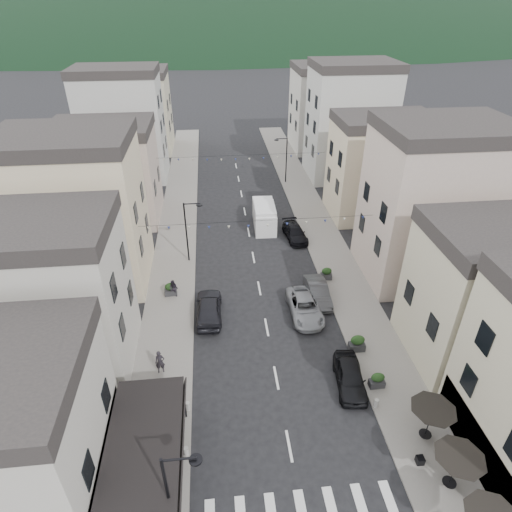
{
  "coord_description": "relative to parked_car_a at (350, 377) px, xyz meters",
  "views": [
    {
      "loc": [
        -3.41,
        -8.39,
        21.84
      ],
      "look_at": [
        -0.32,
        20.67,
        3.5
      ],
      "focal_mm": 30.0,
      "sensor_mm": 36.0,
      "label": 1
    }
  ],
  "objects": [
    {
      "name": "bunting_near",
      "position": [
        -4.6,
        12.07,
        4.91
      ],
      "size": [
        19.0,
        0.28,
        0.62
      ],
      "color": "black",
      "rests_on": "ground"
    },
    {
      "name": "buildings_row_right",
      "position": [
        9.9,
        26.67,
        5.58
      ],
      "size": [
        10.2,
        54.16,
        14.5
      ],
      "color": "#BFB798",
      "rests_on": "ground"
    },
    {
      "name": "boutique_awning",
      "position": [
        -11.85,
        -4.93,
        2.37
      ],
      "size": [
        3.77,
        7.5,
        3.28
      ],
      "color": "black",
      "rests_on": "ground"
    },
    {
      "name": "parked_car_c",
      "position": [
        -1.45,
        7.26,
        -0.02
      ],
      "size": [
        2.42,
        5.17,
        1.43
      ],
      "primitive_type": "imported",
      "rotation": [
        0.0,
        0.0,
        0.01
      ],
      "color": "gray",
      "rests_on": "ground"
    },
    {
      "name": "hill_backdrop",
      "position": [
        -4.6,
        290.07,
        -0.74
      ],
      "size": [
        640.0,
        360.0,
        70.0
      ],
      "primitive_type": "ellipsoid",
      "color": "black",
      "rests_on": "ground"
    },
    {
      "name": "planter_rc",
      "position": [
        1.4,
        11.73,
        -0.08
      ],
      "size": [
        1.06,
        0.68,
        1.11
      ],
      "rotation": [
        0.0,
        0.0,
        -0.14
      ],
      "color": "#313134",
      "rests_on": "sidewalk_right"
    },
    {
      "name": "parked_car_b",
      "position": [
        0.0,
        9.07,
        -0.01
      ],
      "size": [
        1.58,
        4.44,
        1.46
      ],
      "primitive_type": "imported",
      "rotation": [
        0.0,
        0.0,
        0.01
      ],
      "color": "#363639",
      "rests_on": "ground"
    },
    {
      "name": "streetlamp_left_near",
      "position": [
        -10.42,
        -7.93,
        2.96
      ],
      "size": [
        1.7,
        0.56,
        6.0
      ],
      "color": "black",
      "rests_on": "ground"
    },
    {
      "name": "bollards",
      "position": [
        -4.6,
        -4.43,
        -0.32
      ],
      "size": [
        11.66,
        10.26,
        0.6
      ],
      "color": "gray",
      "rests_on": "ground"
    },
    {
      "name": "delivery_van",
      "position": [
        -2.8,
        22.24,
        0.55
      ],
      "size": [
        2.38,
        5.58,
        2.64
      ],
      "rotation": [
        0.0,
        0.0,
        -0.04
      ],
      "color": "white",
      "rests_on": "ground"
    },
    {
      "name": "sidewalk_left",
      "position": [
        -12.1,
        22.07,
        -0.68
      ],
      "size": [
        4.0,
        76.0,
        0.12
      ],
      "primitive_type": "cube",
      "color": "slate",
      "rests_on": "ground"
    },
    {
      "name": "planter_rb",
      "position": [
        1.4,
        2.92,
        -0.01
      ],
      "size": [
        1.15,
        0.65,
        1.27
      ],
      "rotation": [
        0.0,
        0.0,
        -0.03
      ],
      "color": "#28292A",
      "rests_on": "sidewalk_right"
    },
    {
      "name": "parked_car_e",
      "position": [
        -8.91,
        7.82,
        0.1
      ],
      "size": [
        2.14,
        4.99,
        1.68
      ],
      "primitive_type": "imported",
      "rotation": [
        0.0,
        0.0,
        3.11
      ],
      "color": "black",
      "rests_on": "ground"
    },
    {
      "name": "planter_lb",
      "position": [
        -12.05,
        10.82,
        -0.07
      ],
      "size": [
        1.05,
        0.63,
        1.13
      ],
      "rotation": [
        0.0,
        0.0,
        0.07
      ],
      "color": "#2B2B2D",
      "rests_on": "sidewalk_left"
    },
    {
      "name": "bunting_far",
      "position": [
        -4.6,
        28.07,
        4.91
      ],
      "size": [
        19.0,
        0.28,
        0.62
      ],
      "color": "black",
      "rests_on": "ground"
    },
    {
      "name": "streetlamp_right_far",
      "position": [
        1.22,
        34.07,
        2.96
      ],
      "size": [
        1.7,
        0.56,
        6.0
      ],
      "color": "black",
      "rests_on": "ground"
    },
    {
      "name": "streetlamp_left_far",
      "position": [
        -10.42,
        16.07,
        2.96
      ],
      "size": [
        1.7,
        0.56,
        6.0
      ],
      "color": "black",
      "rests_on": "ground"
    },
    {
      "name": "pedestrian_b",
      "position": [
        -11.75,
        10.55,
        0.16
      ],
      "size": [
        0.87,
        0.74,
        1.56
      ],
      "primitive_type": "imported",
      "rotation": [
        0.0,
        0.0,
        -0.22
      ],
      "color": "black",
      "rests_on": "sidewalk_left"
    },
    {
      "name": "parked_car_a",
      "position": [
        0.0,
        0.0,
        0.0
      ],
      "size": [
        2.2,
        4.51,
        1.48
      ],
      "primitive_type": "imported",
      "rotation": [
        0.0,
        0.0,
        -0.11
      ],
      "color": "black",
      "rests_on": "ground"
    },
    {
      "name": "sidewalk_right",
      "position": [
        2.9,
        22.07,
        -0.68
      ],
      "size": [
        4.0,
        76.0,
        0.12
      ],
      "primitive_type": "cube",
      "color": "slate",
      "rests_on": "ground"
    },
    {
      "name": "buildings_row_left",
      "position": [
        -19.1,
        27.82,
        5.38
      ],
      "size": [
        10.2,
        54.16,
        14.0
      ],
      "color": "#B9B4A9",
      "rests_on": "ground"
    },
    {
      "name": "cafe_terrace",
      "position": [
        3.1,
        -7.13,
        1.62
      ],
      "size": [
        2.5,
        8.1,
        2.53
      ],
      "color": "black",
      "rests_on": "ground"
    },
    {
      "name": "planter_la",
      "position": [
        -12.47,
        -4.65,
        -0.09
      ],
      "size": [
        1.0,
        0.58,
        1.1
      ],
      "rotation": [
        0.0,
        0.0,
        0.04
      ],
      "color": "#2A2A2C",
      "rests_on": "sidewalk_left"
    },
    {
      "name": "parked_car_d",
      "position": [
        0.0,
        19.31,
        -0.08
      ],
      "size": [
        2.32,
        4.72,
        1.32
      ],
      "primitive_type": "imported",
      "rotation": [
        0.0,
        0.0,
        0.11
      ],
      "color": "black",
      "rests_on": "ground"
    },
    {
      "name": "pedestrian_a",
      "position": [
        -12.17,
        2.33,
        0.24
      ],
      "size": [
        0.66,
        0.47,
        1.72
      ],
      "primitive_type": "imported",
      "rotation": [
        0.0,
        0.0,
        0.09
      ],
      "color": "black",
      "rests_on": "sidewalk_left"
    },
    {
      "name": "planter_ra",
      "position": [
        1.69,
        -0.4,
        -0.08
      ],
      "size": [
        1.0,
        0.57,
        1.1
      ],
      "rotation": [
        0.0,
        0.0,
        0.02
      ],
      "color": "#2C2C2E",
      "rests_on": "sidewalk_right"
    }
  ]
}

